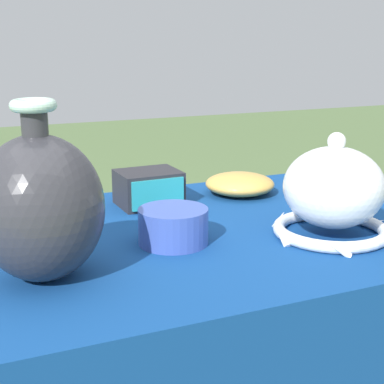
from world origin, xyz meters
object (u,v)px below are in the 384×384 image
at_px(vase_tall_bulbous, 40,207).
at_px(vase_dome_bell, 333,194).
at_px(mosaic_tile_box, 149,188).
at_px(pot_squat_cobalt, 171,226).
at_px(bowl_shallow_ochre, 240,184).

distance_m(vase_tall_bulbous, vase_dome_bell, 0.52).
relative_size(vase_tall_bulbous, mosaic_tile_box, 2.03).
bearing_deg(pot_squat_cobalt, vase_tall_bulbous, -164.38).
xyz_separation_m(vase_dome_bell, mosaic_tile_box, (-0.24, 0.33, -0.04)).
relative_size(mosaic_tile_box, bowl_shallow_ochre, 0.83).
height_order(vase_dome_bell, mosaic_tile_box, vase_dome_bell).
relative_size(vase_tall_bulbous, bowl_shallow_ochre, 1.70).
distance_m(vase_dome_bell, bowl_shallow_ochre, 0.33).
bearing_deg(mosaic_tile_box, vase_dome_bell, -55.24).
distance_m(mosaic_tile_box, pot_squat_cobalt, 0.25).
distance_m(mosaic_tile_box, bowl_shallow_ochre, 0.23).
bearing_deg(pot_squat_cobalt, vase_dome_bell, -15.26).
relative_size(bowl_shallow_ochre, pot_squat_cobalt, 1.29).
relative_size(vase_tall_bulbous, pot_squat_cobalt, 2.18).
distance_m(bowl_shallow_ochre, pot_squat_cobalt, 0.37).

